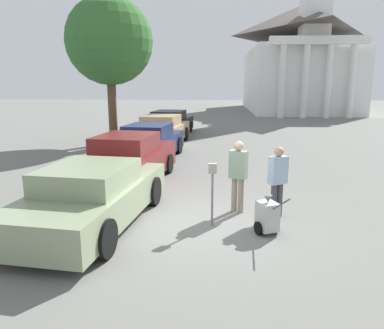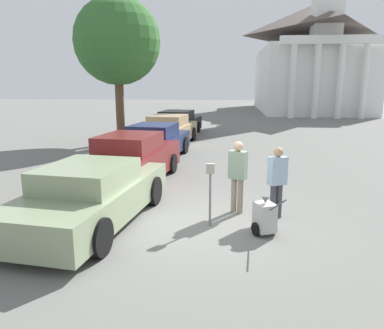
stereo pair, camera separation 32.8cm
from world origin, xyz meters
The scene contains 12 objects.
ground_plane centered at (0.00, 0.00, 0.00)m, with size 120.00×120.00×0.00m, color slate.
parked_car_sage centered at (-2.50, -0.27, 0.66)m, with size 2.55×5.17×1.39m.
parked_car_maroon centered at (-2.50, 3.24, 0.72)m, with size 2.45×5.10×1.57m.
parked_car_navy centered at (-2.50, 7.06, 0.69)m, with size 2.48×4.87×1.45m.
parked_car_tan centered at (-2.50, 10.85, 0.70)m, with size 2.50×4.98×1.50m.
parked_car_black centered at (-2.50, 14.15, 0.69)m, with size 2.56×5.35×1.48m.
parking_meter centered at (0.15, -0.19, 0.98)m, with size 0.18×0.09×1.42m.
person_worker centered at (0.76, 0.75, 1.01)m, with size 0.47×0.38×1.76m.
person_supervisor centered at (1.66, 0.45, 0.96)m, with size 0.47×0.39×1.69m.
equipment_cart centered at (1.31, -0.57, 0.39)m, with size 0.59×0.98×1.00m.
church centered at (9.08, 35.07, 5.81)m, with size 10.23×18.97×22.82m.
shade_tree centered at (-5.08, 11.04, 5.11)m, with size 4.33×4.33×7.31m.
Camera 2 is at (0.50, -8.06, 3.14)m, focal length 35.00 mm.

